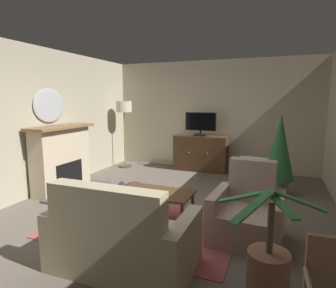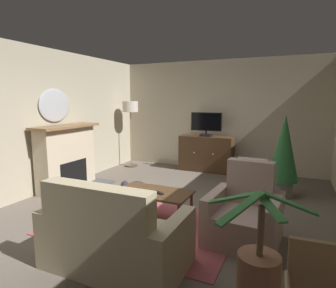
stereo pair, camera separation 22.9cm
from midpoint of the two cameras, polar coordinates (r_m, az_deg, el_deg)
ground_plane at (r=4.44m, az=-0.36°, el=-15.04°), size 5.77×7.47×0.04m
wall_back at (r=7.38m, az=11.03°, el=5.61°), size 5.77×0.10×2.76m
wall_left at (r=5.70m, az=-25.30°, el=4.00°), size 0.10×7.47×2.76m
rug_central at (r=4.23m, az=-3.49°, el=-15.96°), size 2.55×1.76×0.01m
fireplace at (r=5.97m, az=-18.51°, el=-2.89°), size 0.83×1.47×1.29m
wall_mirror_oval at (r=6.03m, az=-20.74°, el=7.26°), size 0.06×0.79×0.65m
tv_cabinet at (r=7.21m, az=8.57°, el=-2.08°), size 1.32×0.48×0.88m
television at (r=7.06m, az=8.60°, el=4.06°), size 0.77×0.20×0.59m
coffee_table at (r=4.24m, az=-1.26°, el=-10.06°), size 1.10×0.60×0.45m
tv_remote at (r=4.12m, az=-0.22°, el=-9.77°), size 0.17×0.12×0.02m
sofa_floral at (r=3.19m, az=-8.74°, el=-18.30°), size 1.50×0.85×0.98m
armchair_near_window at (r=3.85m, az=16.75°, el=-13.83°), size 0.92×0.90×1.01m
potted_plant_small_fern_corner at (r=2.99m, az=19.96°, el=-22.50°), size 0.94×0.82×0.99m
potted_plant_on_hearth_side at (r=5.61m, az=23.32°, el=-1.67°), size 0.54×0.54×1.51m
cat at (r=5.60m, az=-5.51°, el=-8.46°), size 0.67×0.36×0.24m
floor_lamp at (r=7.55m, az=-6.70°, el=6.24°), size 0.41×0.41×1.74m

